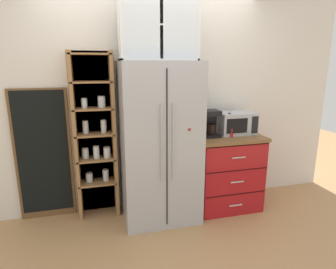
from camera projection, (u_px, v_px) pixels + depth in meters
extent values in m
plane|color=tan|center=(160.00, 215.00, 3.39)|extent=(10.61, 10.61, 0.00)
cube|color=silver|center=(152.00, 103.00, 3.46)|extent=(4.91, 0.10, 2.55)
cube|color=#ADAFB5|center=(159.00, 143.00, 3.19)|extent=(0.84, 0.67, 1.77)
cube|color=black|center=(167.00, 152.00, 2.87)|extent=(0.01, 0.01, 1.63)
cylinder|color=#ADAFB5|center=(161.00, 144.00, 2.83)|extent=(0.02, 0.02, 0.80)
cylinder|color=#ADAFB5|center=(173.00, 143.00, 2.86)|extent=(0.02, 0.02, 0.80)
cube|color=#A8161C|center=(189.00, 130.00, 2.88)|extent=(0.02, 0.01, 0.02)
cube|color=brown|center=(95.00, 134.00, 3.34)|extent=(0.50, 0.04, 1.88)
cube|color=#9E7042|center=(76.00, 139.00, 3.16)|extent=(0.04, 0.23, 1.88)
cube|color=#9E7042|center=(114.00, 136.00, 3.26)|extent=(0.04, 0.23, 1.88)
cube|color=#9E7042|center=(98.00, 182.00, 3.34)|extent=(0.44, 0.23, 0.02)
cylinder|color=silver|center=(89.00, 178.00, 3.32)|extent=(0.08, 0.08, 0.10)
cylinder|color=#CCB78C|center=(89.00, 179.00, 3.32)|extent=(0.07, 0.07, 0.07)
cylinder|color=#B2B2B7|center=(89.00, 173.00, 3.30)|extent=(0.07, 0.07, 0.01)
cylinder|color=silver|center=(106.00, 175.00, 3.35)|extent=(0.07, 0.07, 0.13)
cylinder|color=white|center=(106.00, 177.00, 3.35)|extent=(0.06, 0.06, 0.09)
cylinder|color=#B2B2B7|center=(105.00, 170.00, 3.33)|extent=(0.06, 0.06, 0.01)
cube|color=#9E7042|center=(96.00, 159.00, 3.27)|extent=(0.44, 0.23, 0.02)
cylinder|color=silver|center=(85.00, 154.00, 3.24)|extent=(0.07, 0.07, 0.11)
cylinder|color=#B77A38|center=(86.00, 155.00, 3.25)|extent=(0.06, 0.06, 0.08)
cylinder|color=#B2B2B7|center=(85.00, 148.00, 3.23)|extent=(0.07, 0.07, 0.01)
cylinder|color=silver|center=(96.00, 153.00, 3.24)|extent=(0.07, 0.07, 0.14)
cylinder|color=white|center=(96.00, 154.00, 3.24)|extent=(0.06, 0.06, 0.09)
cylinder|color=#B2B2B7|center=(96.00, 146.00, 3.22)|extent=(0.06, 0.06, 0.01)
cylinder|color=silver|center=(107.00, 153.00, 3.27)|extent=(0.08, 0.08, 0.12)
cylinder|color=#E0C67F|center=(107.00, 154.00, 3.27)|extent=(0.07, 0.07, 0.08)
cylinder|color=#B2B2B7|center=(107.00, 147.00, 3.25)|extent=(0.07, 0.07, 0.01)
cube|color=#9E7042|center=(95.00, 134.00, 3.20)|extent=(0.44, 0.23, 0.02)
cylinder|color=silver|center=(86.00, 128.00, 3.18)|extent=(0.06, 0.06, 0.14)
cylinder|color=brown|center=(86.00, 129.00, 3.18)|extent=(0.06, 0.06, 0.09)
cylinder|color=#B2B2B7|center=(85.00, 121.00, 3.16)|extent=(0.06, 0.06, 0.01)
cylinder|color=silver|center=(104.00, 127.00, 3.21)|extent=(0.06, 0.06, 0.14)
cylinder|color=beige|center=(104.00, 129.00, 3.21)|extent=(0.05, 0.05, 0.09)
cylinder|color=#B2B2B7|center=(103.00, 120.00, 3.19)|extent=(0.06, 0.06, 0.01)
cube|color=#9E7042|center=(93.00, 109.00, 3.13)|extent=(0.44, 0.23, 0.02)
cylinder|color=silver|center=(84.00, 104.00, 3.08)|extent=(0.06, 0.06, 0.10)
cylinder|color=#382316|center=(84.00, 105.00, 3.08)|extent=(0.05, 0.05, 0.07)
cylinder|color=#B2B2B7|center=(84.00, 99.00, 3.07)|extent=(0.06, 0.06, 0.01)
cylinder|color=silver|center=(102.00, 102.00, 3.14)|extent=(0.08, 0.08, 0.12)
cylinder|color=#2D2D2D|center=(102.00, 104.00, 3.14)|extent=(0.07, 0.07, 0.08)
cylinder|color=#B2B2B7|center=(101.00, 96.00, 3.12)|extent=(0.08, 0.08, 0.01)
cube|color=#9E7042|center=(92.00, 82.00, 3.06)|extent=(0.44, 0.23, 0.02)
cube|color=#9E7042|center=(90.00, 54.00, 2.99)|extent=(0.44, 0.23, 0.02)
cube|color=#A8161C|center=(225.00, 172.00, 3.54)|extent=(0.77, 0.59, 0.87)
cube|color=brown|center=(227.00, 136.00, 3.43)|extent=(0.80, 0.62, 0.04)
cube|color=black|center=(236.00, 194.00, 3.30)|extent=(0.75, 0.00, 0.01)
cube|color=silver|center=(236.00, 205.00, 3.32)|extent=(0.16, 0.01, 0.01)
cube|color=black|center=(238.00, 171.00, 3.23)|extent=(0.75, 0.00, 0.01)
cube|color=silver|center=(237.00, 182.00, 3.25)|extent=(0.16, 0.01, 0.01)
cube|color=black|center=(239.00, 146.00, 3.16)|extent=(0.75, 0.00, 0.01)
cube|color=silver|center=(239.00, 158.00, 3.18)|extent=(0.16, 0.01, 0.01)
cube|color=#ADAFB5|center=(235.00, 123.00, 3.47)|extent=(0.44, 0.32, 0.26)
cube|color=black|center=(237.00, 126.00, 3.31)|extent=(0.26, 0.01, 0.17)
cube|color=black|center=(255.00, 125.00, 3.36)|extent=(0.08, 0.01, 0.20)
cube|color=black|center=(211.00, 135.00, 3.35)|extent=(0.17, 0.20, 0.03)
cube|color=black|center=(209.00, 123.00, 3.38)|extent=(0.17, 0.06, 0.30)
cube|color=black|center=(212.00, 113.00, 3.29)|extent=(0.17, 0.20, 0.06)
cylinder|color=black|center=(211.00, 129.00, 3.32)|extent=(0.11, 0.11, 0.12)
cylinder|color=#8CA37F|center=(226.00, 131.00, 3.46)|extent=(0.08, 0.08, 0.09)
torus|color=#8CA37F|center=(229.00, 130.00, 3.47)|extent=(0.05, 0.01, 0.05)
cylinder|color=red|center=(230.00, 132.00, 3.34)|extent=(0.08, 0.08, 0.10)
torus|color=red|center=(234.00, 132.00, 3.36)|extent=(0.05, 0.01, 0.05)
cylinder|color=#285B33|center=(229.00, 129.00, 3.38)|extent=(0.07, 0.07, 0.17)
cone|color=#285B33|center=(229.00, 121.00, 3.36)|extent=(0.07, 0.07, 0.04)
cylinder|color=#285B33|center=(229.00, 119.00, 3.35)|extent=(0.03, 0.03, 0.07)
cylinder|color=black|center=(229.00, 116.00, 3.34)|extent=(0.03, 0.03, 0.01)
cylinder|color=silver|center=(229.00, 128.00, 3.38)|extent=(0.06, 0.06, 0.19)
cone|color=silver|center=(229.00, 119.00, 3.35)|extent=(0.06, 0.06, 0.04)
cylinder|color=silver|center=(229.00, 117.00, 3.35)|extent=(0.03, 0.03, 0.07)
cylinder|color=black|center=(229.00, 113.00, 3.34)|extent=(0.03, 0.03, 0.01)
cube|color=silver|center=(155.00, 28.00, 3.05)|extent=(0.80, 0.02, 0.68)
cube|color=silver|center=(158.00, 60.00, 2.99)|extent=(0.80, 0.32, 0.02)
cube|color=silver|center=(119.00, 25.00, 2.82)|extent=(0.02, 0.32, 0.68)
cube|color=silver|center=(194.00, 27.00, 3.01)|extent=(0.02, 0.32, 0.68)
cube|color=silver|center=(158.00, 26.00, 2.91)|extent=(0.77, 0.30, 0.02)
cube|color=silver|center=(141.00, 23.00, 2.72)|extent=(0.37, 0.01, 0.64)
cube|color=silver|center=(181.00, 25.00, 2.82)|extent=(0.37, 0.01, 0.64)
cylinder|color=silver|center=(131.00, 58.00, 2.92)|extent=(0.05, 0.05, 0.00)
cylinder|color=silver|center=(131.00, 55.00, 2.91)|extent=(0.01, 0.01, 0.07)
cone|color=silver|center=(131.00, 49.00, 2.90)|extent=(0.06, 0.06, 0.05)
cylinder|color=silver|center=(158.00, 59.00, 2.99)|extent=(0.05, 0.05, 0.00)
cylinder|color=silver|center=(158.00, 55.00, 2.98)|extent=(0.01, 0.01, 0.07)
cone|color=silver|center=(158.00, 49.00, 2.97)|extent=(0.06, 0.06, 0.05)
cylinder|color=silver|center=(184.00, 59.00, 3.06)|extent=(0.05, 0.05, 0.00)
cylinder|color=silver|center=(184.00, 55.00, 3.05)|extent=(0.01, 0.01, 0.07)
cone|color=silver|center=(184.00, 50.00, 3.04)|extent=(0.06, 0.06, 0.05)
cylinder|color=white|center=(134.00, 21.00, 2.84)|extent=(0.06, 0.06, 0.07)
cylinder|color=white|center=(150.00, 22.00, 2.88)|extent=(0.06, 0.06, 0.07)
cylinder|color=white|center=(166.00, 22.00, 2.92)|extent=(0.06, 0.06, 0.07)
cylinder|color=white|center=(181.00, 23.00, 2.96)|extent=(0.06, 0.06, 0.07)
cube|color=brown|center=(44.00, 155.00, 3.21)|extent=(0.60, 0.04, 1.49)
cube|color=black|center=(43.00, 153.00, 3.18)|extent=(0.54, 0.01, 1.39)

